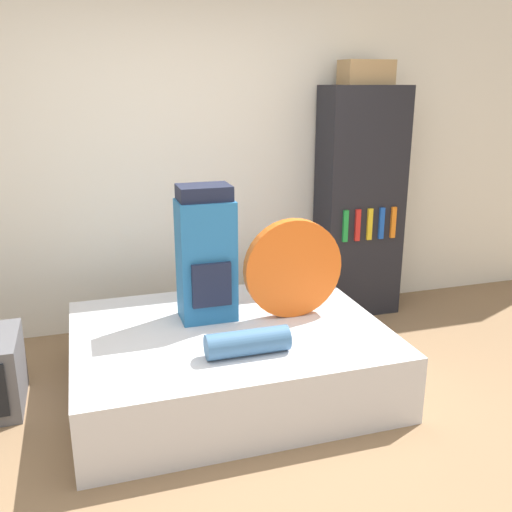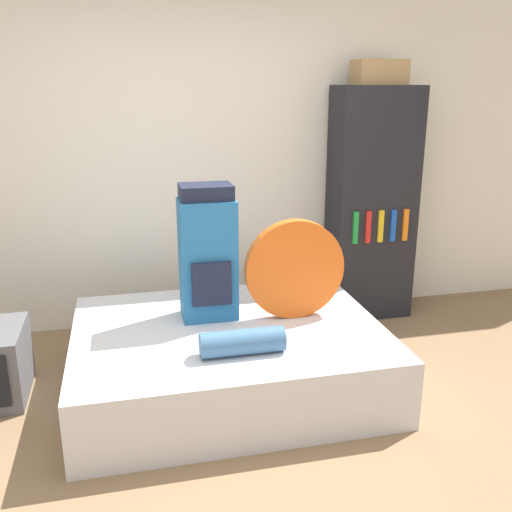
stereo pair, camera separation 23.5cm
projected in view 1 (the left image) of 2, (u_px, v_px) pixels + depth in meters
ground_plane at (266, 462)px, 2.95m from camera, size 16.00×16.00×0.00m
wall_back at (186, 161)px, 4.39m from camera, size 8.00×0.05×2.60m
bed at (229, 358)px, 3.62m from camera, size 1.90×1.47×0.42m
backpack at (206, 255)px, 3.59m from camera, size 0.35×0.29×0.87m
tent_bag at (293, 268)px, 3.65m from camera, size 0.65×0.08×0.65m
sleeping_roll at (248, 342)px, 3.18m from camera, size 0.48×0.15×0.15m
bookshelf at (359, 204)px, 4.66m from camera, size 0.66×0.38×1.86m
cardboard_box at (366, 72)px, 4.39m from camera, size 0.39×0.23×0.18m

